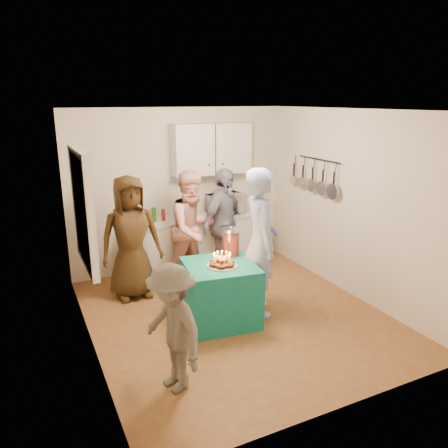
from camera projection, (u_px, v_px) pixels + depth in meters
name	position (u px, v px, depth m)	size (l,w,h in m)	color
floor	(236.00, 315.00, 5.70)	(4.00, 4.00, 0.00)	brown
ceiling	(237.00, 110.00, 4.98)	(4.00, 4.00, 0.00)	white
back_wall	(180.00, 190.00, 7.07)	(3.60, 3.60, 0.00)	silver
left_wall	(84.00, 239.00, 4.59)	(4.00, 4.00, 0.00)	silver
right_wall	(351.00, 205.00, 6.09)	(4.00, 4.00, 0.00)	silver
window_night	(81.00, 209.00, 4.80)	(0.04, 1.00, 1.20)	black
counter	(199.00, 244.00, 7.14)	(2.20, 0.58, 0.86)	white
countertop	(199.00, 217.00, 7.01)	(2.24, 0.62, 0.05)	beige
upper_cabinet	(212.00, 149.00, 6.97)	(1.30, 0.30, 0.80)	white
pot_rack	(317.00, 176.00, 6.58)	(0.12, 1.00, 0.60)	black
microwave	(226.00, 203.00, 7.16)	(0.57, 0.39, 0.31)	white
party_table	(220.00, 293.00, 5.47)	(0.85, 0.85, 0.76)	#127A6B
donut_cake	(222.00, 259.00, 5.28)	(0.38, 0.38, 0.18)	#381C0C
punch_jar	(231.00, 242.00, 5.65)	(0.22, 0.22, 0.34)	red
man_birthday	(261.00, 242.00, 5.57)	(0.70, 0.46, 1.92)	#9CAFE3
woman_back_left	(131.00, 238.00, 6.04)	(0.85, 0.56, 1.74)	brown
woman_back_center	(193.00, 229.00, 6.44)	(0.85, 0.66, 1.74)	#E17576
woman_back_right	(223.00, 224.00, 6.72)	(1.01, 0.42, 1.73)	black
child_near_left	(172.00, 328.00, 4.11)	(0.83, 0.48, 1.28)	#514941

